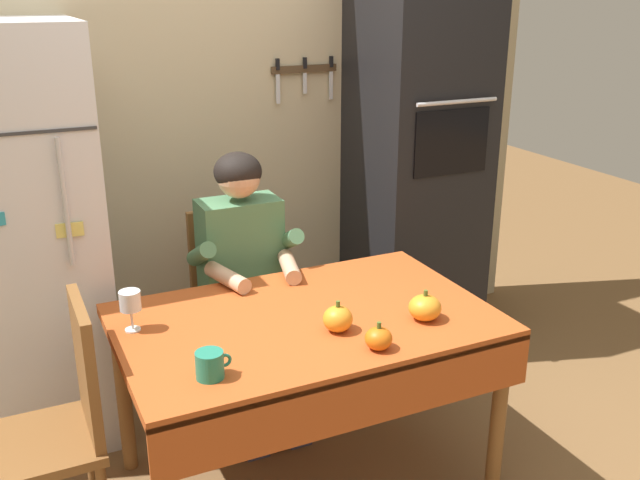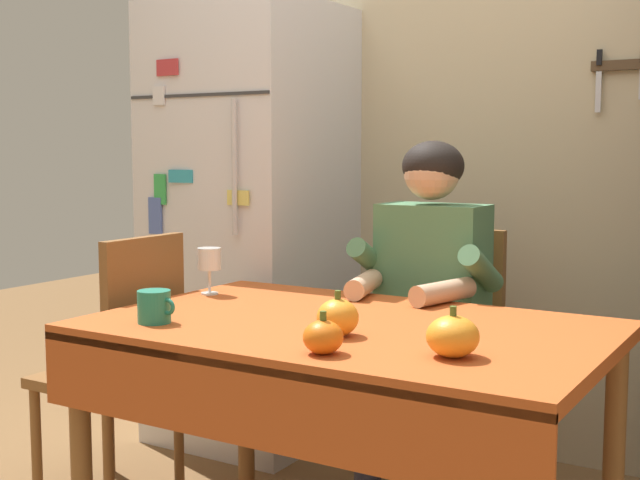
% 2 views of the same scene
% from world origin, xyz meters
% --- Properties ---
extents(back_wall_assembly, '(3.70, 0.13, 2.60)m').
position_xyz_m(back_wall_assembly, '(0.05, 1.35, 1.30)').
color(back_wall_assembly, '#BCAD89').
rests_on(back_wall_assembly, ground).
extents(refrigerator, '(0.68, 0.71, 1.80)m').
position_xyz_m(refrigerator, '(-0.95, 0.96, 0.90)').
color(refrigerator, silver).
rests_on(refrigerator, ground).
extents(wall_oven, '(0.60, 0.64, 2.10)m').
position_xyz_m(wall_oven, '(1.05, 1.00, 1.05)').
color(wall_oven, black).
rests_on(wall_oven, ground).
extents(dining_table, '(1.40, 0.90, 0.74)m').
position_xyz_m(dining_table, '(0.00, 0.08, 0.66)').
color(dining_table, brown).
rests_on(dining_table, ground).
extents(chair_behind_person, '(0.40, 0.40, 0.93)m').
position_xyz_m(chair_behind_person, '(-0.03, 0.87, 0.51)').
color(chair_behind_person, brown).
rests_on(chair_behind_person, ground).
extents(seated_person, '(0.47, 0.55, 1.25)m').
position_xyz_m(seated_person, '(-0.03, 0.68, 0.74)').
color(seated_person, '#38384C').
rests_on(seated_person, ground).
extents(chair_left_side, '(0.40, 0.40, 0.93)m').
position_xyz_m(chair_left_side, '(-0.90, 0.15, 0.51)').
color(chair_left_side, brown).
rests_on(chair_left_side, ground).
extents(coffee_mug, '(0.12, 0.09, 0.09)m').
position_xyz_m(coffee_mug, '(-0.45, -0.18, 0.79)').
color(coffee_mug, '#237F66').
rests_on(coffee_mug, dining_table).
extents(wine_glass, '(0.08, 0.08, 0.15)m').
position_xyz_m(wine_glass, '(-0.61, 0.26, 0.85)').
color(wine_glass, white).
rests_on(wine_glass, dining_table).
extents(pumpkin_large, '(0.11, 0.11, 0.12)m').
position_xyz_m(pumpkin_large, '(0.06, -0.06, 0.79)').
color(pumpkin_large, orange).
rests_on(pumpkin_large, dining_table).
extents(pumpkin_medium, '(0.10, 0.10, 0.10)m').
position_xyz_m(pumpkin_medium, '(0.12, -0.24, 0.78)').
color(pumpkin_medium, orange).
rests_on(pumpkin_medium, dining_table).
extents(pumpkin_small, '(0.12, 0.12, 0.12)m').
position_xyz_m(pumpkin_small, '(0.39, -0.11, 0.79)').
color(pumpkin_small, orange).
rests_on(pumpkin_small, dining_table).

